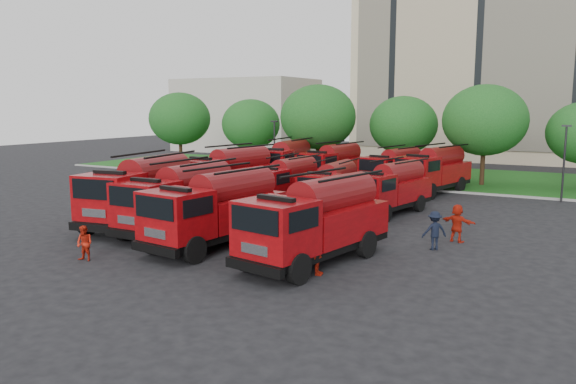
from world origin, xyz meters
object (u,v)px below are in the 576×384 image
fire_truck_1 (181,199)px  firefighter_3 (434,250)px  fire_truck_3 (316,221)px  fire_truck_10 (394,169)px  firefighter_5 (456,242)px  fire_truck_2 (217,209)px  firefighter_0 (288,278)px  fire_truck_9 (333,165)px  fire_truck_0 (143,191)px  fire_truck_4 (229,175)px  firefighter_4 (249,220)px  fire_truck_5 (286,182)px  firefighter_2 (318,275)px  fire_truck_6 (332,186)px  fire_truck_11 (434,170)px  fire_truck_8 (286,163)px  fire_truck_7 (390,188)px  firefighter_1 (86,261)px

fire_truck_1 → firefighter_3: fire_truck_1 is taller
fire_truck_3 → fire_truck_10: size_ratio=1.10×
firefighter_5 → fire_truck_1: bearing=36.0°
fire_truck_2 → firefighter_0: 6.05m
fire_truck_9 → fire_truck_0: bearing=-92.0°
fire_truck_4 → firefighter_4: (4.62, -4.76, -1.79)m
fire_truck_1 → firefighter_4: fire_truck_1 is taller
firefighter_5 → fire_truck_5: bearing=-6.3°
firefighter_0 → firefighter_4: size_ratio=1.04×
firefighter_2 → fire_truck_9: bearing=11.5°
fire_truck_6 → firefighter_2: bearing=-72.2°
fire_truck_3 → firefighter_5: 7.84m
fire_truck_2 → fire_truck_3: 5.13m
fire_truck_1 → fire_truck_11: (7.96, 18.85, -0.02)m
fire_truck_3 → fire_truck_5: 13.47m
firefighter_3 → fire_truck_3: bearing=11.6°
firefighter_0 → firefighter_5: firefighter_0 is taller
fire_truck_5 → firefighter_3: (11.27, -6.83, -1.51)m
fire_truck_2 → fire_truck_8: (-6.74, 18.75, 0.09)m
fire_truck_2 → firefighter_3: fire_truck_2 is taller
fire_truck_9 → fire_truck_10: bearing=9.9°
fire_truck_3 → fire_truck_6: 11.72m
fire_truck_7 → fire_truck_9: fire_truck_9 is taller
fire_truck_0 → fire_truck_2: 6.40m
fire_truck_1 → fire_truck_0: bearing=172.6°
firefighter_3 → fire_truck_4: bearing=-60.0°
fire_truck_10 → firefighter_1: (-4.98, -25.36, -1.58)m
fire_truck_0 → fire_truck_1: 2.92m
fire_truck_6 → fire_truck_2: bearing=-99.0°
firefighter_4 → firefighter_5: size_ratio=0.98×
fire_truck_1 → fire_truck_8: size_ratio=0.93×
firefighter_2 → firefighter_4: (-7.79, 7.43, 0.00)m
fire_truck_5 → firefighter_1: bearing=-90.9°
fire_truck_2 → firefighter_1: bearing=-118.6°
fire_truck_5 → firefighter_5: (11.83, -4.85, -1.51)m
fire_truck_2 → fire_truck_7: fire_truck_2 is taller
fire_truck_7 → firefighter_4: bearing=-126.9°
fire_truck_6 → firefighter_0: bearing=-76.6°
firefighter_3 → firefighter_2: bearing=25.9°
fire_truck_5 → fire_truck_9: (-0.94, 9.52, 0.16)m
fire_truck_6 → fire_truck_7: fire_truck_7 is taller
fire_truck_10 → firefighter_1: bearing=-89.8°
fire_truck_0 → firefighter_2: (12.06, -3.65, -1.84)m
fire_truck_9 → firefighter_4: size_ratio=4.29×
fire_truck_0 → firefighter_4: fire_truck_0 is taller
fire_truck_2 → firefighter_4: (-1.86, 5.61, -1.71)m
fire_truck_4 → firefighter_3: bearing=-14.9°
fire_truck_8 → firefighter_2: size_ratio=5.37×
fire_truck_0 → firefighter_0: (11.25, -4.56, -1.84)m
fire_truck_8 → firefighter_3: fire_truck_8 is taller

